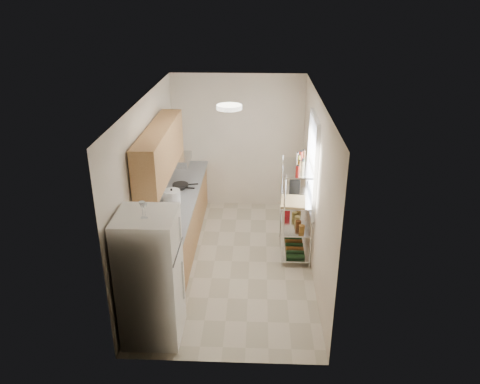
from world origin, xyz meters
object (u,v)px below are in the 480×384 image
object	(u,v)px
refrigerator	(151,278)
cutting_board	(293,202)
espresso_machine	(295,183)
frying_pan_large	(180,185)
rice_cooker	(172,197)

from	to	relation	value
refrigerator	cutting_board	size ratio (longest dim) A/B	3.53
cutting_board	espresso_machine	xyz separation A→B (m)	(0.05, 0.43, 0.13)
refrigerator	cutting_board	distance (m)	2.58
frying_pan_large	cutting_board	xyz separation A→B (m)	(1.86, -0.83, 0.10)
refrigerator	cutting_board	bearing A→B (deg)	45.34
rice_cooker	frying_pan_large	xyz separation A→B (m)	(0.02, 0.68, -0.09)
rice_cooker	cutting_board	size ratio (longest dim) A/B	0.57
rice_cooker	espresso_machine	bearing A→B (deg)	8.55
refrigerator	rice_cooker	bearing A→B (deg)	92.29
refrigerator	cutting_board	xyz separation A→B (m)	(1.81, 1.83, 0.19)
cutting_board	espresso_machine	distance (m)	0.45
refrigerator	espresso_machine	bearing A→B (deg)	50.59
rice_cooker	frying_pan_large	distance (m)	0.69
rice_cooker	espresso_machine	distance (m)	1.96
frying_pan_large	refrigerator	bearing A→B (deg)	-101.58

